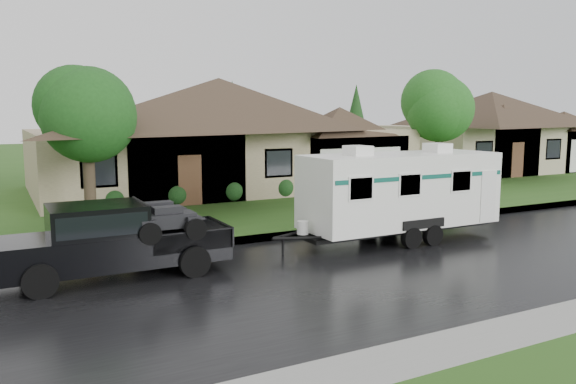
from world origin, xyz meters
name	(u,v)px	position (x,y,z in m)	size (l,w,h in m)	color
ground	(330,252)	(0.00, 0.00, 0.00)	(140.00, 140.00, 0.00)	#2C561B
road	(372,268)	(0.00, -2.00, 0.01)	(140.00, 8.00, 0.01)	black
curb	(293,234)	(0.00, 2.25, 0.07)	(140.00, 0.50, 0.15)	gray
lawn	(177,189)	(0.00, 15.00, 0.07)	(140.00, 26.00, 0.15)	#2C561B
house_main	(226,121)	(2.29, 13.84, 3.59)	(19.44, 10.80, 6.90)	gray
house_neighbor	(495,123)	(22.27, 14.34, 3.32)	(15.12, 9.72, 6.45)	#C0B38F
tree_left_green	(86,114)	(-5.60, 6.23, 3.92)	(3.28, 3.28, 5.44)	#382B1E
tree_right_green	(440,108)	(12.20, 8.89, 4.24)	(3.56, 3.56, 5.90)	#382B1E
shrub_row	(258,188)	(2.00, 9.30, 0.65)	(13.60, 1.00, 1.00)	#143814
pickup_truck	(109,238)	(-6.07, 0.30, 0.97)	(5.42, 2.06, 1.81)	black
travel_trailer	(400,190)	(2.73, 0.30, 1.59)	(6.69, 2.35, 3.00)	white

